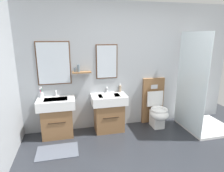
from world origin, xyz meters
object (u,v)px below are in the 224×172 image
toilet (156,108)px  toothbrush_cup (42,94)px  shower_tray (200,110)px  vanity_sink_right (109,111)px  soap_dispenser (120,88)px  vanity_sink_left (57,116)px  folded_hand_towel (108,96)px

toilet → toothbrush_cup: 2.33m
shower_tray → vanity_sink_right: bearing=168.2°
toilet → soap_dispenser: 0.88m
toothbrush_cup → soap_dispenser: 1.54m
vanity_sink_left → folded_hand_towel: (0.96, -0.12, 0.37)m
vanity_sink_right → shower_tray: 1.85m
vanity_sink_right → toothbrush_cup: bearing=173.5°
toilet → toothbrush_cup: (-2.28, 0.16, 0.43)m
shower_tray → folded_hand_towel: bearing=172.1°
vanity_sink_left → soap_dispenser: bearing=6.9°
toothbrush_cup → folded_hand_towel: bearing=-12.3°
toilet → shower_tray: size_ratio=0.51×
vanity_sink_left → folded_hand_towel: bearing=-7.2°
toothbrush_cup → toilet: bearing=-4.0°
vanity_sink_right → toilet: size_ratio=0.74×
vanity_sink_left → soap_dispenser: soap_dispenser is taller
toothbrush_cup → soap_dispenser: toothbrush_cup is taller
vanity_sink_right → toilet: bearing=-1.0°
toothbrush_cup → shower_tray: 3.14m
soap_dispenser → shower_tray: 1.67m
vanity_sink_right → toothbrush_cup: size_ratio=3.59×
vanity_sink_left → shower_tray: size_ratio=0.38×
vanity_sink_left → vanity_sink_right: size_ratio=1.00×
vanity_sink_right → shower_tray: shower_tray is taller
vanity_sink_right → folded_hand_towel: size_ratio=3.39×
vanity_sink_right → shower_tray: bearing=-11.8°
vanity_sink_left → vanity_sink_right: 1.00m
folded_hand_towel → vanity_sink_right: bearing=71.9°
toilet → shower_tray: bearing=-24.5°
vanity_sink_left → soap_dispenser: size_ratio=4.22×
vanity_sink_left → shower_tray: shower_tray is taller
vanity_sink_left → shower_tray: 2.84m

